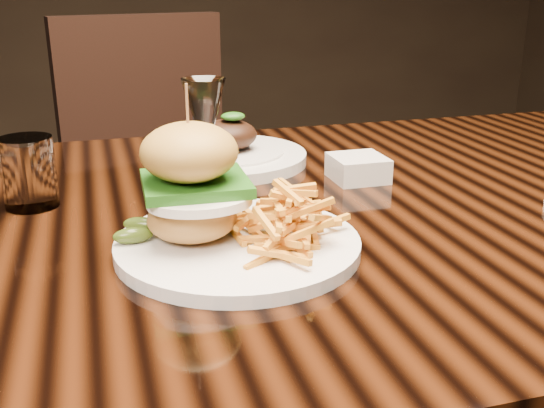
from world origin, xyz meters
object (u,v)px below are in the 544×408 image
object	(u,v)px
wine_glass	(204,111)
chair_far	(160,175)
far_dish	(227,153)
burger_plate	(232,210)
dining_table	(289,256)

from	to	relation	value
wine_glass	chair_far	size ratio (longest dim) A/B	0.17
chair_far	far_dish	bearing A→B (deg)	-98.93
burger_plate	wine_glass	size ratio (longest dim) A/B	1.68
burger_plate	far_dish	world-z (taller)	burger_plate
far_dish	wine_glass	bearing A→B (deg)	-112.23
dining_table	chair_far	distance (m)	0.90
dining_table	wine_glass	distance (m)	0.23
burger_plate	far_dish	size ratio (longest dim) A/B	1.05
burger_plate	wine_glass	world-z (taller)	burger_plate
far_dish	dining_table	bearing A→B (deg)	-80.67
burger_plate	wine_glass	distance (m)	0.22
far_dish	chair_far	bearing A→B (deg)	93.87
far_dish	chair_far	world-z (taller)	chair_far
wine_glass	dining_table	bearing A→B (deg)	-37.53
burger_plate	wine_glass	xyz separation A→B (m)	(0.01, 0.20, 0.07)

